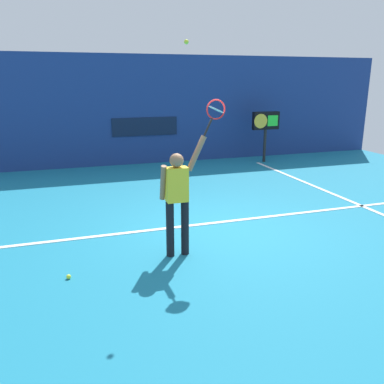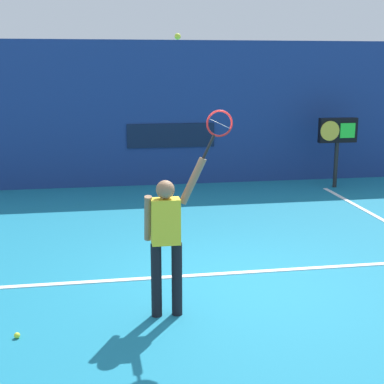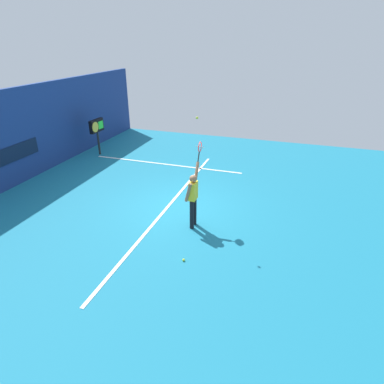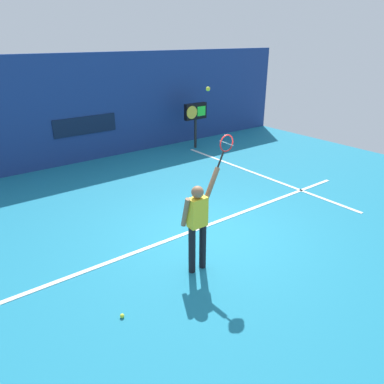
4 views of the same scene
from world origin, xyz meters
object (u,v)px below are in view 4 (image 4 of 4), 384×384
spare_ball (122,316)px  scoreboard_clock (195,113)px  tennis_ball (208,89)px  tennis_player (198,221)px  tennis_racket (226,145)px

spare_ball → scoreboard_clock: bearing=45.3°
tennis_ball → scoreboard_clock: size_ratio=0.04×
tennis_player → spare_ball: 2.02m
tennis_racket → scoreboard_clock: tennis_racket is taller
scoreboard_clock → spare_ball: scoreboard_clock is taller
tennis_racket → spare_ball: bearing=-172.5°
tennis_racket → spare_ball: tennis_racket is taller
tennis_racket → scoreboard_clock: bearing=55.9°
tennis_player → spare_ball: size_ratio=28.73×
tennis_ball → scoreboard_clock: 8.39m
scoreboard_clock → tennis_ball: bearing=-126.6°
tennis_ball → tennis_player: bearing=155.9°
tennis_ball → spare_ball: bearing=-172.4°
scoreboard_clock → spare_ball: bearing=-134.7°
scoreboard_clock → spare_ball: size_ratio=25.37×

